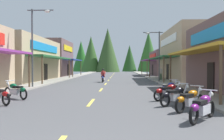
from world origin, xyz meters
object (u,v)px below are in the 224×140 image
Objects in this scene: streetlamp_right at (156,49)px; motorcycle_parked_right_0 at (203,107)px; motorcycle_parked_right_2 at (176,95)px; pedestrian_by_shop at (161,72)px; motorcycle_parked_right_3 at (169,91)px; motorcycle_parked_left_2 at (16,90)px; rider_cruising_lead at (103,76)px; motorcycle_parked_right_4 at (169,89)px; streetlamp_left at (36,37)px; motorcycle_parked_right_1 at (190,99)px.

streetlamp_right is 3.36× the size of motorcycle_parked_right_0.
pedestrian_by_shop reaches higher than motorcycle_parked_right_2.
motorcycle_parked_right_0 and motorcycle_parked_right_3 have the same top height.
motorcycle_parked_right_0 is 4.66m from motorcycle_parked_right_3.
motorcycle_parked_right_0 is 0.94× the size of motorcycle_parked_right_2.
streetlamp_right reaches higher than motorcycle_parked_right_2.
motorcycle_parked_right_0 and motorcycle_parked_right_2 have the same top height.
motorcycle_parked_right_0 is 0.91× the size of motorcycle_parked_left_2.
motorcycle_parked_left_2 is at bearing 100.38° from motorcycle_parked_right_0.
motorcycle_parked_right_4 is at bearing -157.31° from rider_cruising_lead.
motorcycle_parked_right_4 is 0.93× the size of pedestrian_by_shop.
streetlamp_left reaches higher than rider_cruising_lead.
motorcycle_parked_right_0 is (-1.24, -18.24, -3.29)m from streetlamp_right.
streetlamp_right reaches higher than motorcycle_parked_left_2.
streetlamp_left is at bearing 145.68° from rider_cruising_lead.
motorcycle_parked_left_2 is at bearing 164.54° from rider_cruising_lead.
motorcycle_parked_right_1 and motorcycle_parked_right_3 have the same top height.
streetlamp_right reaches higher than motorcycle_parked_right_4.
motorcycle_parked_right_1 is at bearing 37.26° from motorcycle_parked_right_0.
pedestrian_by_shop is at bearing 49.75° from motorcycle_parked_right_3.
motorcycle_parked_right_1 is 17.40m from rider_cruising_lead.
motorcycle_parked_right_1 is 0.93× the size of pedestrian_by_shop.
motorcycle_parked_right_1 is at bearing -93.99° from streetlamp_right.
motorcycle_parked_right_2 is (-1.41, -15.23, -3.29)m from streetlamp_right.
motorcycle_parked_right_0 is at bearing -122.15° from motorcycle_parked_right_2.
streetlamp_right is 2.67× the size of rider_cruising_lead.
rider_cruising_lead is at bearing 71.11° from motorcycle_parked_right_2.
motorcycle_parked_right_0 is 19.01m from rider_cruising_lead.
streetlamp_left is 13.24m from motorcycle_parked_right_2.
motorcycle_parked_right_2 is 8.77m from motorcycle_parked_left_2.
motorcycle_parked_right_1 is at bearing 48.21° from pedestrian_by_shop.
rider_cruising_lead reaches higher than motorcycle_parked_right_2.
motorcycle_parked_right_4 is 13.29m from rider_cruising_lead.
motorcycle_parked_right_2 is at bearing -143.88° from motorcycle_parked_right_4.
streetlamp_left is 15.40m from motorcycle_parked_right_0.
motorcycle_parked_right_1 is 19.68m from pedestrian_by_shop.
streetlamp_left is at bearing 114.07° from motorcycle_parked_right_3.
streetlamp_right is at bearing 36.18° from motorcycle_parked_right_0.
rider_cruising_lead is (5.09, 7.17, -3.63)m from streetlamp_left.
pedestrian_by_shop reaches higher than motorcycle_parked_right_4.
rider_cruising_lead is at bearing 63.75° from motorcycle_parked_right_1.
motorcycle_parked_right_4 is at bearing 38.52° from motorcycle_parked_right_0.
motorcycle_parked_right_2 is at bearing 43.31° from motorcycle_parked_right_0.
streetlamp_left is 3.53× the size of motorcycle_parked_right_3.
pedestrian_by_shop is at bearing -67.10° from rider_cruising_lead.
motorcycle_parked_right_3 is 1.14× the size of motorcycle_parked_right_4.
streetlamp_left is 11.87m from motorcycle_parked_right_4.
motorcycle_parked_right_3 is at bearing 46.19° from pedestrian_by_shop.
motorcycle_parked_right_1 is (9.91, -9.54, -3.79)m from streetlamp_left.
streetlamp_right reaches higher than pedestrian_by_shop.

